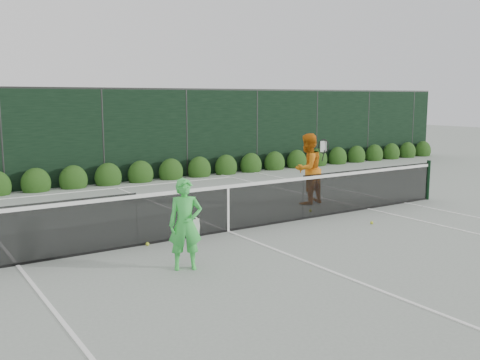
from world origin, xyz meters
TOP-DOWN VIEW (x-y plane):
  - ground at (0.00, 0.00)m, footprint 80.00×80.00m
  - tennis_net at (-0.02, 0.00)m, footprint 12.90×0.10m
  - player_woman at (-1.86, -1.68)m, footprint 0.66×0.54m
  - player_man at (3.28, 1.34)m, footprint 1.03×0.88m
  - court_lines at (0.00, 0.00)m, footprint 11.03×23.83m
  - windscreen_fence at (0.00, -2.71)m, footprint 32.00×21.07m
  - hedge_row at (-0.00, 7.15)m, footprint 31.66×0.65m
  - tennis_balls at (1.27, -0.25)m, footprint 4.87×1.77m

SIDE VIEW (x-z plane):
  - ground at x=0.00m, z-range 0.00..0.00m
  - court_lines at x=0.00m, z-range 0.00..0.01m
  - tennis_balls at x=1.27m, z-range 0.00..0.07m
  - hedge_row at x=0.00m, z-range -0.23..0.70m
  - tennis_net at x=-0.02m, z-range 0.00..1.07m
  - player_woman at x=-1.86m, z-range 0.00..1.48m
  - player_man at x=3.28m, z-range 0.00..1.84m
  - windscreen_fence at x=0.00m, z-range -0.02..3.04m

